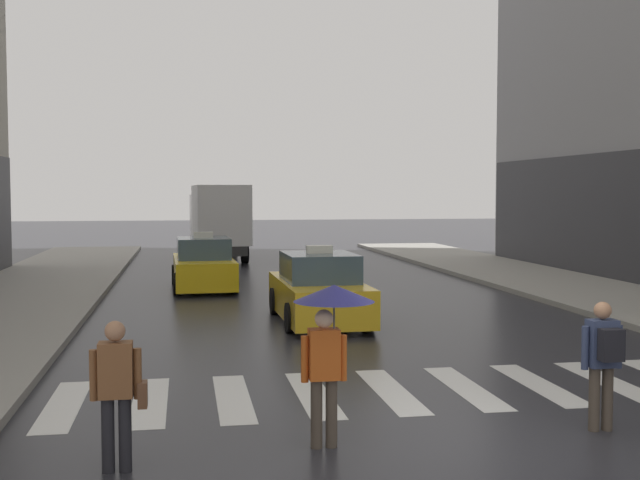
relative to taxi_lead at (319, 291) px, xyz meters
The scene contains 8 objects.
ground_plane 9.59m from the taxi_lead, 86.44° to the right, with size 160.00×160.00×0.00m, color #26262B.
crosswalk_markings 6.61m from the taxi_lead, 84.82° to the right, with size 11.30×2.80×0.01m.
taxi_lead is the anchor object (origin of this frame).
taxi_second 7.34m from the taxi_lead, 109.94° to the left, with size 2.03×4.58×1.80m.
box_truck 17.40m from the taxi_lead, 95.24° to the left, with size 2.53×7.62×3.35m.
pedestrian_with_umbrella 9.15m from the taxi_lead, 98.86° to the right, with size 0.96×0.96×1.94m.
pedestrian_with_backpack 9.23m from the taxi_lead, 76.83° to the right, with size 0.55×0.43×1.65m.
pedestrian_with_handbag 10.18m from the taxi_lead, 112.05° to the right, with size 0.60×0.24×1.65m.
Camera 1 is at (-3.69, -8.49, 3.02)m, focal length 44.21 mm.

